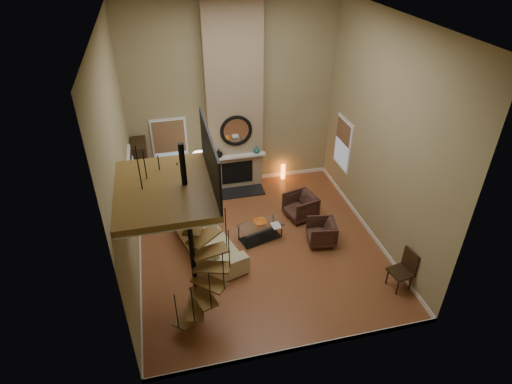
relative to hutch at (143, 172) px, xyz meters
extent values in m
cube|color=#A76036|center=(2.76, -2.84, -0.95)|extent=(6.00, 6.50, 0.01)
cube|color=tan|center=(2.76, 0.41, 1.80)|extent=(6.00, 0.02, 5.50)
cube|color=tan|center=(2.76, -6.09, 1.80)|extent=(6.00, 0.02, 5.50)
cube|color=tan|center=(-0.24, -2.84, 1.80)|extent=(0.02, 6.50, 5.50)
cube|color=tan|center=(5.76, -2.84, 1.80)|extent=(0.02, 6.50, 5.50)
cube|color=silver|center=(2.76, -2.84, 4.54)|extent=(6.00, 6.50, 0.01)
cube|color=white|center=(2.76, 0.40, -0.89)|extent=(6.00, 0.02, 0.12)
cube|color=white|center=(2.76, -6.08, -0.89)|extent=(6.00, 0.02, 0.12)
cube|color=white|center=(-0.23, -2.84, -0.89)|extent=(0.02, 6.50, 0.12)
cube|color=white|center=(5.75, -2.84, -0.89)|extent=(0.02, 6.50, 0.12)
cube|color=tan|center=(2.76, 0.22, 1.80)|extent=(1.60, 0.38, 5.50)
cube|color=black|center=(2.76, -0.27, -0.93)|extent=(1.50, 0.60, 0.04)
cube|color=black|center=(2.76, 0.02, -0.40)|extent=(0.95, 0.02, 0.72)
cube|color=white|center=(2.76, -0.06, 0.20)|extent=(1.70, 0.18, 0.06)
torus|color=black|center=(2.76, 0.00, 1.00)|extent=(0.94, 0.10, 0.94)
cylinder|color=white|center=(2.76, 0.01, 1.00)|extent=(0.80, 0.01, 0.80)
imported|color=black|center=(2.21, -0.02, 0.35)|extent=(0.24, 0.24, 0.25)
imported|color=#185657|center=(3.36, -0.02, 0.33)|extent=(0.20, 0.20, 0.21)
cube|color=white|center=(0.86, 0.39, 0.65)|extent=(1.02, 0.04, 1.52)
cube|color=#8C9EB2|center=(0.86, 0.37, 0.65)|extent=(0.90, 0.01, 1.40)
cube|color=olive|center=(0.86, 0.35, 0.86)|extent=(0.90, 0.01, 0.98)
cube|color=white|center=(5.74, -0.84, 0.65)|extent=(0.04, 1.02, 1.52)
cube|color=#8C9EB2|center=(5.72, -0.84, 0.65)|extent=(0.01, 0.90, 1.40)
cube|color=olive|center=(5.70, -0.84, 1.03)|extent=(0.01, 0.90, 0.63)
cube|color=white|center=(-0.21, -1.04, 0.10)|extent=(0.06, 1.05, 2.16)
cube|color=#301E10|center=(-0.17, -1.04, 0.07)|extent=(0.05, 0.90, 2.05)
cube|color=#8C9EB2|center=(-0.14, -1.04, 0.50)|extent=(0.01, 0.60, 0.90)
cube|color=brown|center=(0.61, -4.64, 2.23)|extent=(1.70, 2.20, 0.12)
cube|color=white|center=(0.61, -4.64, 2.16)|extent=(1.70, 2.20, 0.03)
cube|color=black|center=(1.43, -4.64, 2.76)|extent=(0.04, 2.20, 0.94)
cylinder|color=black|center=(0.96, -4.64, 1.06)|extent=(0.10, 0.10, 4.02)
cube|color=brown|center=(0.74, -4.92, -0.69)|extent=(0.71, 0.78, 0.04)
cylinder|color=black|center=(0.52, -5.20, -0.22)|extent=(0.02, 0.02, 0.94)
cube|color=brown|center=(0.90, -4.99, -0.43)|extent=(0.46, 0.77, 0.04)
cylinder|color=black|center=(0.84, -5.35, 0.04)|extent=(0.02, 0.02, 0.94)
cube|color=brown|center=(1.08, -4.98, -0.17)|extent=(0.55, 0.79, 0.04)
cylinder|color=black|center=(1.19, -5.32, 0.30)|extent=(0.02, 0.02, 0.94)
cube|color=brown|center=(1.22, -4.89, 0.09)|extent=(0.75, 0.74, 0.04)
cylinder|color=black|center=(1.48, -5.14, 0.56)|extent=(0.02, 0.02, 0.94)
cube|color=brown|center=(1.31, -4.74, 0.35)|extent=(0.79, 0.53, 0.04)
cylinder|color=black|center=(1.66, -4.83, 0.82)|extent=(0.02, 0.02, 0.94)
cube|color=brown|center=(1.32, -4.56, 0.61)|extent=(0.77, 0.48, 0.04)
cylinder|color=black|center=(1.67, -4.49, 1.08)|extent=(0.02, 0.02, 0.94)
cube|color=brown|center=(1.24, -4.40, 0.87)|extent=(0.77, 0.72, 0.04)
cylinder|color=black|center=(1.52, -4.17, 1.34)|extent=(0.02, 0.02, 0.94)
cube|color=brown|center=(1.10, -4.30, 1.13)|extent=(0.58, 0.79, 0.04)
cylinder|color=black|center=(1.23, -3.97, 1.60)|extent=(0.02, 0.02, 0.94)
cube|color=brown|center=(0.93, -4.28, 1.39)|extent=(0.41, 0.75, 0.04)
cylinder|color=black|center=(0.89, -3.92, 1.86)|extent=(0.02, 0.02, 0.94)
cube|color=brown|center=(0.76, -4.34, 1.65)|extent=(0.68, 0.79, 0.04)
cylinder|color=black|center=(0.56, -4.04, 2.12)|extent=(0.02, 0.02, 0.94)
cube|color=brown|center=(0.65, -4.47, 1.91)|extent=(0.80, 0.64, 0.04)
cylinder|color=black|center=(0.33, -4.30, 2.38)|extent=(0.02, 0.02, 0.94)
cube|color=brown|center=(0.60, -4.64, 2.17)|extent=(0.72, 0.34, 0.04)
cylinder|color=black|center=(0.24, -4.64, 2.64)|extent=(0.02, 0.02, 0.94)
cube|color=#301E10|center=(0.00, 0.00, 0.00)|extent=(0.41, 0.86, 1.93)
imported|color=#C3B587|center=(1.46, -2.71, -0.55)|extent=(1.65, 2.68, 0.73)
imported|color=#452920|center=(4.25, -1.86, -0.60)|extent=(0.96, 0.94, 0.72)
imported|color=#452920|center=(4.39, -3.11, -0.60)|extent=(0.81, 0.79, 0.64)
cube|color=silver|center=(2.85, -2.55, -0.51)|extent=(1.24, 0.85, 0.02)
cube|color=black|center=(2.85, -2.55, -0.92)|extent=(1.13, 0.73, 0.01)
cylinder|color=black|center=(2.41, -2.91, -0.73)|extent=(0.03, 0.03, 0.41)
cylinder|color=black|center=(3.41, -2.63, -0.73)|extent=(0.03, 0.03, 0.41)
cylinder|color=black|center=(2.29, -2.48, -0.73)|extent=(0.03, 0.03, 0.41)
cylinder|color=black|center=(3.30, -2.20, -0.73)|extent=(0.03, 0.03, 0.41)
imported|color=orange|center=(2.85, -2.50, -0.45)|extent=(0.35, 0.35, 0.09)
imported|color=gray|center=(3.20, -2.70, -0.49)|extent=(0.25, 0.32, 0.03)
cylinder|color=black|center=(1.60, -0.65, -0.93)|extent=(0.34, 0.34, 0.03)
cylinder|color=black|center=(1.60, -0.65, -0.15)|extent=(0.04, 0.04, 1.48)
cylinder|color=#F2E5C6|center=(1.60, -0.65, 0.60)|extent=(0.38, 0.38, 0.31)
cylinder|color=orange|center=(4.30, 0.24, -0.70)|extent=(0.13, 0.13, 0.48)
cube|color=#301E10|center=(5.50, -4.96, -0.51)|extent=(0.54, 0.54, 0.05)
cube|color=#301E10|center=(5.70, -4.93, -0.25)|extent=(0.12, 0.45, 0.56)
cylinder|color=#301E10|center=(5.35, -5.17, -0.74)|extent=(0.04, 0.04, 0.45)
cylinder|color=#301E10|center=(5.70, -5.11, -0.74)|extent=(0.04, 0.04, 0.45)
cylinder|color=#301E10|center=(5.29, -4.82, -0.74)|extent=(0.04, 0.04, 0.45)
cylinder|color=#301E10|center=(5.64, -4.76, -0.74)|extent=(0.04, 0.04, 0.45)
camera|label=1|loc=(0.71, -11.02, 6.22)|focal=29.90mm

